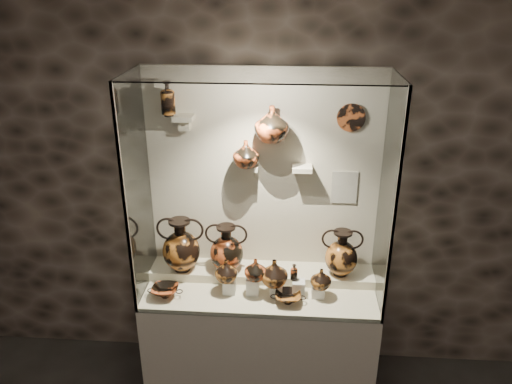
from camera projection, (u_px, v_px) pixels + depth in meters
wall_back at (263, 176)px, 3.66m from camera, size 5.00×0.02×3.20m
plinth at (260, 336)px, 3.84m from camera, size 1.70×0.60×0.80m
front_tier at (260, 291)px, 3.67m from camera, size 1.68×0.58×0.03m
rear_tier at (262, 274)px, 3.82m from camera, size 1.70×0.25×0.10m
back_panel at (263, 177)px, 3.65m from camera, size 1.70×0.03×1.60m
glass_front at (257, 213)px, 3.09m from camera, size 1.70×0.01×1.60m
glass_left at (138, 190)px, 3.42m from camera, size 0.01×0.60×1.60m
glass_right at (388, 197)px, 3.31m from camera, size 0.01×0.60×1.60m
glass_top at (261, 74)px, 3.05m from camera, size 1.70×0.60×0.01m
frame_post_left at (125, 208)px, 3.15m from camera, size 0.02×0.02×1.60m
frame_post_right at (395, 217)px, 3.04m from camera, size 0.02×0.02×1.60m
pedestal_a at (229, 286)px, 3.62m from camera, size 0.09×0.09×0.10m
pedestal_b at (253, 286)px, 3.60m from camera, size 0.09×0.09×0.13m
pedestal_c at (276, 289)px, 3.60m from camera, size 0.09×0.09×0.09m
pedestal_d at (298, 288)px, 3.58m from camera, size 0.09×0.09×0.12m
pedestal_e at (318, 291)px, 3.58m from camera, size 0.09×0.09×0.08m
bracket_ul at (184, 118)px, 3.44m from camera, size 0.14×0.12×0.04m
bracket_ca at (249, 167)px, 3.55m from camera, size 0.14×0.12×0.04m
bracket_cb at (277, 141)px, 3.46m from camera, size 0.10×0.12×0.04m
bracket_cc at (302, 168)px, 3.52m from camera, size 0.14×0.12×0.04m
amphora_left at (181, 245)px, 3.71m from camera, size 0.36×0.36×0.42m
amphora_mid at (227, 248)px, 3.71m from camera, size 0.36×0.36×0.38m
amphora_right at (341, 253)px, 3.66m from camera, size 0.33×0.33×0.36m
jug_a at (226, 271)px, 3.56m from camera, size 0.18×0.18×0.17m
jug_b at (256, 269)px, 3.53m from camera, size 0.19×0.19×0.16m
jug_c at (274, 273)px, 3.53m from camera, size 0.20×0.20×0.20m
jug_e at (321, 279)px, 3.52m from camera, size 0.15×0.15×0.15m
lekythos_small at (294, 271)px, 3.54m from camera, size 0.06×0.06×0.14m
kylix_left at (165, 291)px, 3.57m from camera, size 0.28×0.25×0.10m
kylix_right at (288, 297)px, 3.50m from camera, size 0.26×0.23×0.10m
lekythos_tall at (168, 97)px, 3.37m from camera, size 0.13×0.13×0.26m
ovoid_vase_a at (246, 154)px, 3.47m from camera, size 0.19×0.19×0.19m
ovoid_vase_b at (272, 124)px, 3.34m from camera, size 0.29×0.29×0.24m
wall_plate at (351, 118)px, 3.40m from camera, size 0.20×0.02×0.20m
info_placard at (344, 187)px, 3.62m from camera, size 0.19×0.01×0.25m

